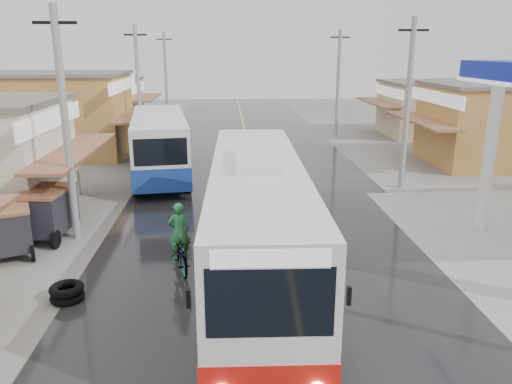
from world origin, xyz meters
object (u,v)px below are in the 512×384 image
second_bus (160,144)px  tricycle_near (8,227)px  cyclist (180,247)px  tyre_stack (67,293)px  tricycle_far (47,210)px  coach_bus (257,220)px

second_bus → tricycle_near: size_ratio=4.15×
second_bus → cyclist: second_bus is taller
second_bus → tyre_stack: second_bus is taller
second_bus → tricycle_far: size_ratio=3.97×
cyclist → tyre_stack: (-2.91, -1.83, -0.49)m
tricycle_far → coach_bus: bearing=-20.3°
second_bus → tricycle_far: bearing=-116.1°
cyclist → tyre_stack: size_ratio=2.41×
coach_bus → tricycle_far: (-7.29, 3.71, -0.80)m
coach_bus → cyclist: bearing=163.8°
cyclist → coach_bus: bearing=-32.7°
cyclist → tricycle_near: 5.92m
tricycle_near → second_bus: bearing=47.7°
second_bus → coach_bus: bearing=-78.7°
tricycle_near → tricycle_far: (0.75, 1.49, 0.07)m
second_bus → tyre_stack: bearing=-101.4°
second_bus → cyclist: bearing=-88.0°
coach_bus → tricycle_near: bearing=165.9°
coach_bus → second_bus: (-4.35, 12.58, -0.09)m
coach_bus → tyre_stack: coach_bus is taller
cyclist → tricycle_near: size_ratio=0.92×
coach_bus → tyre_stack: bearing=-166.7°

